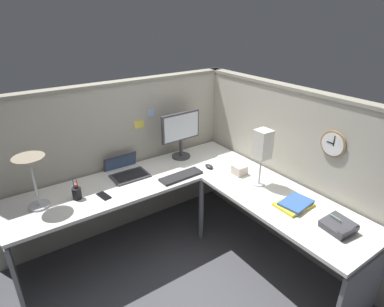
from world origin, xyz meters
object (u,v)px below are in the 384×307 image
keyboard (181,176)px  wall_clock (333,144)px  laptop (126,171)px  book_stack (295,204)px  monitor (181,132)px  pen_cup (77,193)px  tissue_box (239,170)px  computer_mouse (209,166)px  office_phone (339,226)px  cell_phone (104,196)px  desk_lamp_dome (30,167)px  desk_lamp_paper (263,146)px

keyboard → wall_clock: bearing=-52.2°
laptop → wall_clock: 1.89m
keyboard → book_stack: 1.06m
monitor → pen_cup: size_ratio=2.78×
tissue_box → wall_clock: (0.33, -0.71, 0.44)m
monitor → computer_mouse: 0.48m
laptop → computer_mouse: laptop is taller
computer_mouse → wall_clock: bearing=-63.4°
keyboard → monitor: bearing=54.3°
monitor → office_phone: bearing=-81.8°
computer_mouse → cell_phone: computer_mouse is taller
monitor → desk_lamp_dome: (-1.47, -0.13, 0.07)m
laptop → desk_lamp_paper: size_ratio=0.72×
desk_lamp_paper → tissue_box: size_ratio=4.42×
pen_cup → monitor: bearing=9.3°
computer_mouse → desk_lamp_paper: (0.17, -0.52, 0.37)m
laptop → monitor: bearing=-0.5°
monitor → office_phone: size_ratio=2.22×
book_stack → pen_cup: bearing=141.4°
cell_phone → keyboard: bearing=-17.9°
office_phone → book_stack: (-0.00, 0.39, -0.02)m
computer_mouse → cell_phone: size_ratio=0.72×
desk_lamp_dome → cell_phone: (0.48, -0.15, -0.36)m
keyboard → tissue_box: size_ratio=3.58×
laptop → office_phone: bearing=-62.5°
monitor → pen_cup: 1.22m
keyboard → pen_cup: 0.95m
monitor → tissue_box: 0.74m
keyboard → wall_clock: 1.37m
monitor → computer_mouse: (0.09, -0.38, -0.28)m
computer_mouse → desk_lamp_dome: (-1.56, 0.24, 0.35)m
monitor → office_phone: 1.74m
laptop → keyboard: 0.55m
monitor → cell_phone: bearing=-163.7°
laptop → desk_lamp_paper: (0.91, -0.91, 0.36)m
desk_lamp_dome → tissue_box: desk_lamp_dome is taller
desk_lamp_dome → pen_cup: (0.29, -0.06, -0.31)m
office_phone → laptop: bearing=117.5°
pen_cup → wall_clock: wall_clock is taller
office_phone → desk_lamp_paper: bearing=88.8°
pen_cup → office_phone: (1.42, -1.52, -0.02)m
office_phone → book_stack: size_ratio=0.76×
desk_lamp_dome → laptop: bearing=9.6°
book_stack → wall_clock: bearing=-6.0°
desk_lamp_dome → office_phone: size_ratio=1.98×
computer_mouse → desk_lamp_paper: 0.66m
laptop → pen_cup: 0.57m
cell_phone → computer_mouse: bearing=-15.6°
pen_cup → tissue_box: (1.43, -0.46, -0.01)m
desk_lamp_dome → keyboard: bearing=-11.4°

